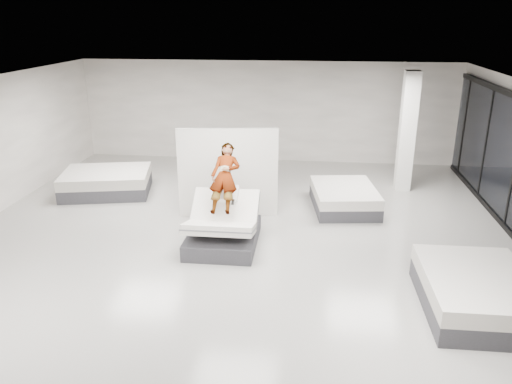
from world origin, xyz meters
TOP-DOWN VIEW (x-y plane):
  - room at (0.00, 0.00)m, footprint 14.00×14.04m
  - hero_bed at (-0.25, 0.41)m, footprint 1.42×1.86m
  - person at (-0.26, 0.73)m, footprint 0.60×1.42m
  - remote at (-0.03, 0.38)m, footprint 0.05×0.14m
  - divider_panel at (-0.42, 2.03)m, footprint 2.32×0.43m
  - flat_bed_right_far at (2.34, 2.84)m, footprint 1.72×2.15m
  - flat_bed_right_near at (4.24, -1.51)m, footprint 1.70×2.24m
  - flat_bed_left_far at (-3.94, 3.22)m, footprint 2.53×2.11m
  - column at (4.00, 4.50)m, footprint 0.40×0.40m

SIDE VIEW (x-z plane):
  - flat_bed_right_far at x=2.34m, z-range 0.00..0.54m
  - flat_bed_right_near at x=4.24m, z-range 0.00..0.61m
  - flat_bed_left_far at x=-3.94m, z-range 0.00..0.61m
  - hero_bed at x=-0.25m, z-range -0.20..0.92m
  - remote at x=-0.03m, z-range 0.94..1.01m
  - divider_panel at x=-0.42m, z-range 0.00..2.12m
  - person at x=-0.26m, z-range 0.45..1.86m
  - room at x=0.00m, z-range 0.00..3.20m
  - column at x=4.00m, z-range 0.00..3.20m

